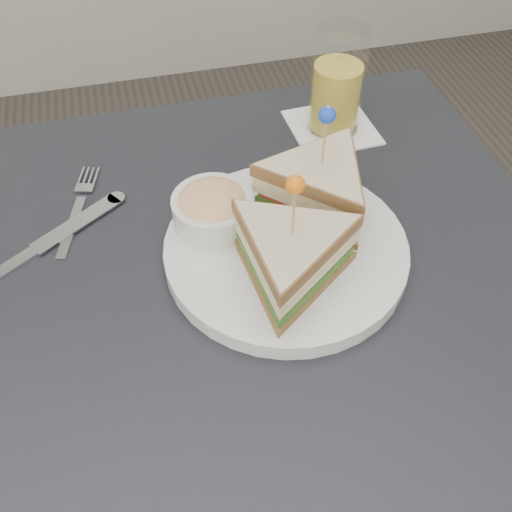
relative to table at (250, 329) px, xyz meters
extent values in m
plane|color=#3F3833|center=(0.00, 0.00, -0.67)|extent=(3.50, 3.50, 0.00)
cube|color=black|center=(0.00, 0.00, 0.06)|extent=(0.80, 0.80, 0.03)
cylinder|color=black|center=(-0.35, 0.35, -0.31)|extent=(0.04, 0.04, 0.72)
cylinder|color=black|center=(0.35, 0.35, -0.31)|extent=(0.04, 0.04, 0.72)
cylinder|color=silver|center=(0.06, 0.04, 0.08)|extent=(0.32, 0.32, 0.02)
cylinder|color=silver|center=(0.06, 0.04, 0.10)|extent=(0.32, 0.32, 0.01)
cylinder|color=tan|center=(0.04, -0.01, 0.20)|extent=(0.00, 0.00, 0.09)
sphere|color=orange|center=(0.04, -0.01, 0.24)|extent=(0.02, 0.02, 0.02)
cylinder|color=tan|center=(0.11, 0.09, 0.20)|extent=(0.00, 0.00, 0.09)
sphere|color=#1839B5|center=(0.11, 0.09, 0.24)|extent=(0.02, 0.02, 0.02)
cylinder|color=silver|center=(-0.02, 0.10, 0.12)|extent=(0.11, 0.11, 0.04)
ellipsoid|color=#E0B772|center=(-0.02, 0.10, 0.13)|extent=(0.10, 0.10, 0.04)
cube|color=silver|center=(-0.20, 0.16, 0.08)|extent=(0.04, 0.11, 0.00)
cube|color=silver|center=(-0.18, 0.23, 0.08)|extent=(0.03, 0.02, 0.00)
cube|color=silver|center=(-0.28, 0.10, 0.08)|extent=(0.10, 0.07, 0.01)
cube|color=silver|center=(-0.19, 0.16, 0.08)|extent=(0.12, 0.09, 0.00)
cylinder|color=silver|center=(-0.14, 0.19, 0.08)|extent=(0.03, 0.03, 0.00)
cube|color=white|center=(0.20, 0.28, 0.08)|extent=(0.13, 0.13, 0.00)
cylinder|color=gold|center=(0.20, 0.28, 0.13)|extent=(0.07, 0.07, 0.10)
cylinder|color=white|center=(0.20, 0.28, 0.16)|extent=(0.08, 0.08, 0.15)
cube|color=white|center=(0.21, 0.28, 0.18)|extent=(0.03, 0.03, 0.02)
cube|color=white|center=(0.18, 0.27, 0.17)|extent=(0.02, 0.02, 0.02)
camera|label=1|loc=(-0.09, -0.39, 0.60)|focal=40.00mm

